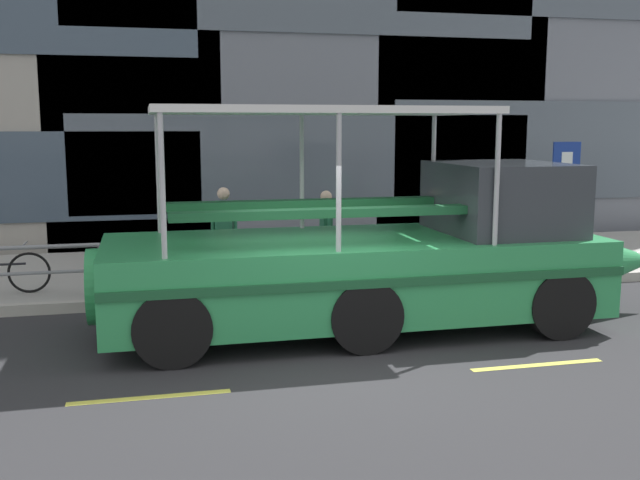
% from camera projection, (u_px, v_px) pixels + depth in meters
% --- Properties ---
extents(ground_plane, '(120.00, 120.00, 0.00)m').
position_uv_depth(ground_plane, '(333.00, 353.00, 9.80)').
color(ground_plane, '#2B2B2D').
extents(sidewalk, '(32.00, 4.80, 0.18)m').
position_uv_depth(sidewalk, '(266.00, 268.00, 15.16)').
color(sidewalk, '#A8A59E').
rests_on(sidewalk, ground_plane).
extents(curb_edge, '(32.00, 0.18, 0.18)m').
position_uv_depth(curb_edge, '(289.00, 295.00, 12.77)').
color(curb_edge, '#B2ADA3').
rests_on(curb_edge, ground_plane).
extents(lane_centreline, '(25.80, 0.12, 0.01)m').
position_uv_depth(lane_centreline, '(356.00, 380.00, 8.77)').
color(lane_centreline, '#DBD64C').
rests_on(lane_centreline, ground_plane).
extents(curb_guardrail, '(11.35, 0.09, 0.90)m').
position_uv_depth(curb_guardrail, '(298.00, 252.00, 13.04)').
color(curb_guardrail, gray).
rests_on(curb_guardrail, sidewalk).
extents(parking_sign, '(0.60, 0.12, 2.51)m').
position_uv_depth(parking_sign, '(565.00, 182.00, 14.66)').
color(parking_sign, '#4C4F54').
rests_on(parking_sign, sidewalk).
extents(duck_tour_boat, '(9.02, 2.66, 3.27)m').
position_uv_depth(duck_tour_boat, '(387.00, 257.00, 10.97)').
color(duck_tour_boat, '#2D9351').
rests_on(duck_tour_boat, ground_plane).
extents(pedestrian_near_bow, '(0.48, 0.28, 1.72)m').
position_uv_depth(pedestrian_near_bow, '(468.00, 215.00, 14.73)').
color(pedestrian_near_bow, '#1E2338').
rests_on(pedestrian_near_bow, sidewalk).
extents(pedestrian_mid_left, '(0.22, 0.47, 1.62)m').
position_uv_depth(pedestrian_mid_left, '(326.00, 224.00, 13.91)').
color(pedestrian_mid_left, black).
rests_on(pedestrian_mid_left, sidewalk).
extents(pedestrian_mid_right, '(0.48, 0.25, 1.70)m').
position_uv_depth(pedestrian_mid_right, '(224.00, 223.00, 13.64)').
color(pedestrian_mid_right, '#1E2338').
rests_on(pedestrian_mid_right, sidewalk).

